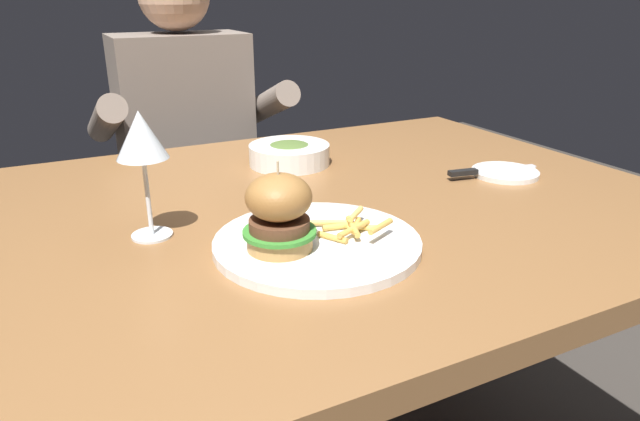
{
  "coord_description": "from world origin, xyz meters",
  "views": [
    {
      "loc": [
        -0.38,
        -0.85,
        1.09
      ],
      "look_at": [
        -0.02,
        -0.14,
        0.78
      ],
      "focal_mm": 32.0,
      "sensor_mm": 36.0,
      "label": 1
    }
  ],
  "objects_px": {
    "main_plate": "(317,243)",
    "bread_plate": "(505,173)",
    "wine_glass": "(141,140)",
    "soup_bowl": "(289,153)",
    "diner_person": "(190,180)",
    "burger_sandwich": "(279,212)",
    "table_knife": "(484,171)"
  },
  "relations": [
    {
      "from": "main_plate",
      "to": "burger_sandwich",
      "type": "height_order",
      "value": "burger_sandwich"
    },
    {
      "from": "table_knife",
      "to": "soup_bowl",
      "type": "distance_m",
      "value": 0.4
    },
    {
      "from": "main_plate",
      "to": "diner_person",
      "type": "height_order",
      "value": "diner_person"
    },
    {
      "from": "wine_glass",
      "to": "soup_bowl",
      "type": "distance_m",
      "value": 0.45
    },
    {
      "from": "main_plate",
      "to": "bread_plate",
      "type": "height_order",
      "value": "main_plate"
    },
    {
      "from": "diner_person",
      "to": "soup_bowl",
      "type": "bearing_deg",
      "value": -80.23
    },
    {
      "from": "burger_sandwich",
      "to": "table_knife",
      "type": "distance_m",
      "value": 0.53
    },
    {
      "from": "wine_glass",
      "to": "table_knife",
      "type": "height_order",
      "value": "wine_glass"
    },
    {
      "from": "burger_sandwich",
      "to": "table_knife",
      "type": "xyz_separation_m",
      "value": [
        0.51,
        0.15,
        -0.05
      ]
    },
    {
      "from": "soup_bowl",
      "to": "diner_person",
      "type": "distance_m",
      "value": 0.57
    },
    {
      "from": "wine_glass",
      "to": "bread_plate",
      "type": "xyz_separation_m",
      "value": [
        0.7,
        -0.01,
        -0.15
      ]
    },
    {
      "from": "burger_sandwich",
      "to": "soup_bowl",
      "type": "bearing_deg",
      "value": 64.18
    },
    {
      "from": "table_knife",
      "to": "diner_person",
      "type": "bearing_deg",
      "value": 116.91
    },
    {
      "from": "bread_plate",
      "to": "table_knife",
      "type": "bearing_deg",
      "value": 170.91
    },
    {
      "from": "table_knife",
      "to": "diner_person",
      "type": "distance_m",
      "value": 0.9
    },
    {
      "from": "main_plate",
      "to": "table_knife",
      "type": "height_order",
      "value": "table_knife"
    },
    {
      "from": "burger_sandwich",
      "to": "bread_plate",
      "type": "height_order",
      "value": "burger_sandwich"
    },
    {
      "from": "soup_bowl",
      "to": "main_plate",
      "type": "bearing_deg",
      "value": -108.81
    },
    {
      "from": "bread_plate",
      "to": "wine_glass",
      "type": "bearing_deg",
      "value": 178.9
    },
    {
      "from": "main_plate",
      "to": "wine_glass",
      "type": "relative_size",
      "value": 1.57
    },
    {
      "from": "bread_plate",
      "to": "burger_sandwich",
      "type": "bearing_deg",
      "value": -165.6
    },
    {
      "from": "diner_person",
      "to": "bread_plate",
      "type": "bearing_deg",
      "value": -60.59
    },
    {
      "from": "wine_glass",
      "to": "bread_plate",
      "type": "relative_size",
      "value": 1.45
    },
    {
      "from": "bread_plate",
      "to": "diner_person",
      "type": "xyz_separation_m",
      "value": [
        -0.45,
        0.8,
        -0.18
      ]
    },
    {
      "from": "main_plate",
      "to": "burger_sandwich",
      "type": "xyz_separation_m",
      "value": [
        -0.06,
        -0.01,
        0.06
      ]
    },
    {
      "from": "soup_bowl",
      "to": "diner_person",
      "type": "height_order",
      "value": "diner_person"
    },
    {
      "from": "main_plate",
      "to": "burger_sandwich",
      "type": "relative_size",
      "value": 2.4
    },
    {
      "from": "bread_plate",
      "to": "diner_person",
      "type": "distance_m",
      "value": 0.93
    },
    {
      "from": "main_plate",
      "to": "bread_plate",
      "type": "xyz_separation_m",
      "value": [
        0.5,
        0.14,
        -0.0
      ]
    },
    {
      "from": "bread_plate",
      "to": "table_knife",
      "type": "height_order",
      "value": "table_knife"
    },
    {
      "from": "burger_sandwich",
      "to": "soup_bowl",
      "type": "distance_m",
      "value": 0.46
    },
    {
      "from": "main_plate",
      "to": "wine_glass",
      "type": "height_order",
      "value": "wine_glass"
    }
  ]
}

